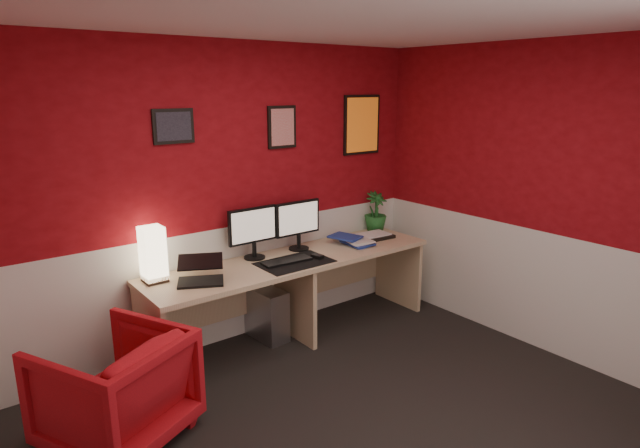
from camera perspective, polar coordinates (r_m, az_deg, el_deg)
The scene contains 24 objects.
ground at distance 3.61m, azimuth 4.50°, elevation -21.92°, with size 4.00×3.50×0.01m, color black.
ceiling at distance 2.93m, azimuth 5.53°, elevation 21.49°, with size 4.00×3.50×0.01m, color white.
wall_back at distance 4.44m, azimuth -10.49°, elevation 2.70°, with size 4.00×0.01×2.50m, color maroon.
wall_right at distance 4.60m, azimuth 23.66°, elevation 2.11°, with size 0.01×3.50×2.50m, color maroon.
wainscot_back at distance 4.65m, azimuth -10.03°, elevation -6.39°, with size 4.00×0.01×1.00m, color silver.
wainscot_right at distance 4.80m, azimuth 22.73°, elevation -6.67°, with size 0.01×3.50×1.00m, color silver.
desk at distance 4.65m, azimuth -2.73°, elevation -7.93°, with size 2.60×0.65×0.73m, color tan.
shoji_lamp at distance 4.12m, azimuth -17.39°, elevation -3.26°, with size 0.16×0.16×0.40m, color #FFE5B2.
laptop at distance 4.03m, azimuth -12.69°, elevation -4.69°, with size 0.33×0.23×0.22m, color black.
monitor_left at distance 4.47m, azimuth -7.11°, elevation -0.11°, with size 0.45×0.06×0.58m, color black.
monitor_right at distance 4.69m, azimuth -2.31°, elevation 0.68°, with size 0.45×0.06×0.58m, color black.
desk_mat at distance 4.41m, azimuth -2.71°, elevation -4.11°, with size 0.60×0.38×0.01m, color black.
keyboard at distance 4.41m, azimuth -3.56°, elevation -3.96°, with size 0.42×0.14×0.02m, color black.
mouse at distance 4.50m, azimuth -0.29°, elevation -3.47°, with size 0.06×0.10×0.03m, color black.
book_bottom at distance 4.84m, azimuth 3.03°, elevation -2.27°, with size 0.21×0.29×0.03m, color navy.
book_middle at distance 4.86m, azimuth 2.78°, elevation -1.90°, with size 0.22×0.30×0.02m, color silver.
book_top at distance 4.83m, azimuth 2.04°, elevation -1.70°, with size 0.21×0.28×0.03m, color navy.
zen_tray at distance 5.14m, azimuth 5.69°, elevation -1.32°, with size 0.35×0.25×0.03m, color black.
potted_plant at distance 5.35m, azimuth 5.95°, elevation 1.32°, with size 0.22×0.22×0.39m, color #19591E.
pc_tower at distance 4.74m, azimuth -5.88°, elevation -9.41°, with size 0.20×0.45×0.45m, color #99999E.
armchair at distance 3.63m, azimuth -20.98°, elevation -16.09°, with size 0.75×0.77×0.70m, color red.
art_left at distance 4.19m, azimuth -15.38°, elevation 10.03°, with size 0.32×0.02×0.26m, color black.
art_center at distance 4.66m, azimuth -4.08°, elevation 10.28°, with size 0.28×0.02×0.36m, color red.
art_right at distance 5.22m, azimuth 4.48°, elevation 10.51°, with size 0.44×0.02×0.56m, color orange.
Camera 1 is at (-1.98, -2.13, 2.14)m, focal length 29.98 mm.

